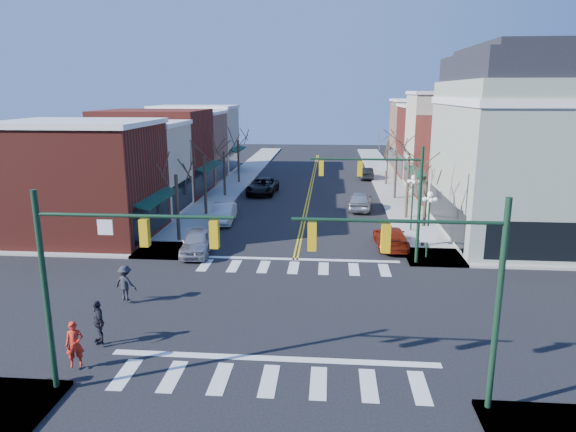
% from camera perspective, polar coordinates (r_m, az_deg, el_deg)
% --- Properties ---
extents(ground, '(160.00, 160.00, 0.00)m').
position_cam_1_polar(ground, '(25.10, -0.42, -10.46)').
color(ground, black).
rests_on(ground, ground).
extents(sidewalk_left, '(3.50, 70.00, 0.15)m').
position_cam_1_polar(sidewalk_left, '(45.33, -9.21, 0.49)').
color(sidewalk_left, '#9E9B93').
rests_on(sidewalk_left, ground).
extents(sidewalk_right, '(3.50, 70.00, 0.15)m').
position_cam_1_polar(sidewalk_right, '(44.52, 13.22, 0.06)').
color(sidewalk_right, '#9E9B93').
rests_on(sidewalk_right, ground).
extents(bldg_left_brick_a, '(10.00, 8.50, 8.00)m').
position_cam_1_polar(bldg_left_brick_a, '(39.28, -21.96, 3.49)').
color(bldg_left_brick_a, maroon).
rests_on(bldg_left_brick_a, ground).
extents(bldg_left_stucco_a, '(10.00, 7.00, 7.50)m').
position_cam_1_polar(bldg_left_stucco_a, '(46.28, -17.71, 4.92)').
color(bldg_left_stucco_a, '#B9B398').
rests_on(bldg_left_stucco_a, ground).
extents(bldg_left_brick_b, '(10.00, 9.00, 8.50)m').
position_cam_1_polar(bldg_left_brick_b, '(53.64, -14.54, 6.79)').
color(bldg_left_brick_b, maroon).
rests_on(bldg_left_brick_b, ground).
extents(bldg_left_tan, '(10.00, 7.50, 7.80)m').
position_cam_1_polar(bldg_left_tan, '(61.48, -12.01, 7.42)').
color(bldg_left_tan, '#9E7257').
rests_on(bldg_left_tan, ground).
extents(bldg_left_stucco_b, '(10.00, 8.00, 8.20)m').
position_cam_1_polar(bldg_left_stucco_b, '(68.89, -10.18, 8.31)').
color(bldg_left_stucco_b, '#B9B398').
rests_on(bldg_left_stucco_b, ground).
extents(bldg_right_brick_a, '(10.00, 8.50, 8.00)m').
position_cam_1_polar(bldg_right_brick_a, '(50.78, 20.12, 5.74)').
color(bldg_right_brick_a, maroon).
rests_on(bldg_right_brick_a, ground).
extents(bldg_right_stucco, '(10.00, 7.00, 10.00)m').
position_cam_1_polar(bldg_right_stucco, '(58.14, 18.23, 7.79)').
color(bldg_right_stucco, '#B9B398').
rests_on(bldg_right_stucco, ground).
extents(bldg_right_brick_b, '(10.00, 8.00, 8.50)m').
position_cam_1_polar(bldg_right_brick_b, '(65.50, 16.69, 7.82)').
color(bldg_right_brick_b, maroon).
rests_on(bldg_right_brick_b, ground).
extents(bldg_right_tan, '(10.00, 8.00, 9.00)m').
position_cam_1_polar(bldg_right_tan, '(73.29, 15.44, 8.66)').
color(bldg_right_tan, '#9E7257').
rests_on(bldg_right_tan, ground).
extents(victorian_corner, '(12.25, 14.25, 13.30)m').
position_cam_1_polar(victorian_corner, '(40.18, 25.97, 7.15)').
color(victorian_corner, gray).
rests_on(victorian_corner, ground).
extents(traffic_mast_near_left, '(6.60, 0.28, 7.20)m').
position_cam_1_polar(traffic_mast_near_left, '(18.07, -20.55, -5.12)').
color(traffic_mast_near_left, '#14331E').
rests_on(traffic_mast_near_left, ground).
extents(traffic_mast_near_right, '(6.60, 0.28, 7.20)m').
position_cam_1_polar(traffic_mast_near_right, '(16.75, 16.52, -6.26)').
color(traffic_mast_near_right, '#14331E').
rests_on(traffic_mast_near_right, ground).
extents(traffic_mast_far_right, '(6.60, 0.28, 7.20)m').
position_cam_1_polar(traffic_mast_far_right, '(30.92, 11.12, 3.06)').
color(traffic_mast_far_right, '#14331E').
rests_on(traffic_mast_far_right, ground).
extents(lamppost_corner, '(0.36, 0.36, 4.33)m').
position_cam_1_polar(lamppost_corner, '(32.74, 15.39, 0.28)').
color(lamppost_corner, '#14331E').
rests_on(lamppost_corner, ground).
extents(lamppost_midblock, '(0.36, 0.36, 4.33)m').
position_cam_1_polar(lamppost_midblock, '(39.00, 13.69, 2.48)').
color(lamppost_midblock, '#14331E').
rests_on(lamppost_midblock, ground).
extents(tree_left_a, '(0.24, 0.24, 4.76)m').
position_cam_1_polar(tree_left_a, '(36.27, -12.18, 0.80)').
color(tree_left_a, '#382B21').
rests_on(tree_left_a, ground).
extents(tree_left_b, '(0.24, 0.24, 5.04)m').
position_cam_1_polar(tree_left_b, '(43.80, -9.20, 3.30)').
color(tree_left_b, '#382B21').
rests_on(tree_left_b, ground).
extents(tree_left_c, '(0.24, 0.24, 4.55)m').
position_cam_1_polar(tree_left_c, '(51.53, -7.08, 4.63)').
color(tree_left_c, '#382B21').
rests_on(tree_left_c, ground).
extents(tree_left_d, '(0.24, 0.24, 4.90)m').
position_cam_1_polar(tree_left_d, '(59.28, -5.52, 6.02)').
color(tree_left_d, '#382B21').
rests_on(tree_left_d, ground).
extents(tree_right_a, '(0.24, 0.24, 4.62)m').
position_cam_1_polar(tree_right_a, '(35.32, 14.92, 0.18)').
color(tree_right_a, '#382B21').
rests_on(tree_right_a, ground).
extents(tree_right_b, '(0.24, 0.24, 5.18)m').
position_cam_1_polar(tree_right_b, '(42.99, 13.13, 3.02)').
color(tree_right_b, '#382B21').
rests_on(tree_right_b, ground).
extents(tree_right_c, '(0.24, 0.24, 4.83)m').
position_cam_1_polar(tree_right_c, '(50.83, 11.85, 4.48)').
color(tree_right_c, '#382B21').
rests_on(tree_right_c, ground).
extents(tree_right_d, '(0.24, 0.24, 4.97)m').
position_cam_1_polar(tree_right_d, '(58.69, 10.93, 5.79)').
color(tree_right_d, '#382B21').
rests_on(tree_right_d, ground).
extents(car_left_near, '(2.16, 4.71, 1.56)m').
position_cam_1_polar(car_left_near, '(33.78, -10.01, -2.85)').
color(car_left_near, '#A3A3A7').
rests_on(car_left_near, ground).
extents(car_left_mid, '(1.87, 4.70, 1.52)m').
position_cam_1_polar(car_left_mid, '(41.48, -7.19, 0.31)').
color(car_left_mid, silver).
rests_on(car_left_mid, ground).
extents(car_left_far, '(3.01, 5.97, 1.62)m').
position_cam_1_polar(car_left_far, '(52.81, -2.83, 3.33)').
color(car_left_far, black).
rests_on(car_left_far, ground).
extents(car_right_near, '(2.15, 4.94, 1.41)m').
position_cam_1_polar(car_right_near, '(35.24, 11.37, -2.35)').
color(car_right_near, maroon).
rests_on(car_right_near, ground).
extents(car_right_mid, '(2.42, 5.05, 1.66)m').
position_cam_1_polar(car_right_mid, '(46.03, 8.02, 1.70)').
color(car_right_mid, '#A5A5A9').
rests_on(car_right_mid, ground).
extents(car_right_far, '(1.62, 4.27, 1.39)m').
position_cam_1_polar(car_right_far, '(62.71, 8.65, 4.72)').
color(car_right_far, black).
rests_on(car_right_far, ground).
extents(pedestrian_red_a, '(0.76, 0.63, 1.79)m').
position_cam_1_polar(pedestrian_red_a, '(21.35, -22.61, -13.02)').
color(pedestrian_red_a, red).
rests_on(pedestrian_red_a, sidewalk_left).
extents(pedestrian_dark_a, '(1.02, 1.13, 1.85)m').
position_cam_1_polar(pedestrian_dark_a, '(22.85, -20.34, -10.94)').
color(pedestrian_dark_a, black).
rests_on(pedestrian_dark_a, sidewalk_left).
extents(pedestrian_dark_b, '(1.31, 0.97, 1.81)m').
position_cam_1_polar(pedestrian_dark_b, '(26.77, -17.61, -7.12)').
color(pedestrian_dark_b, black).
rests_on(pedestrian_dark_b, sidewalk_left).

